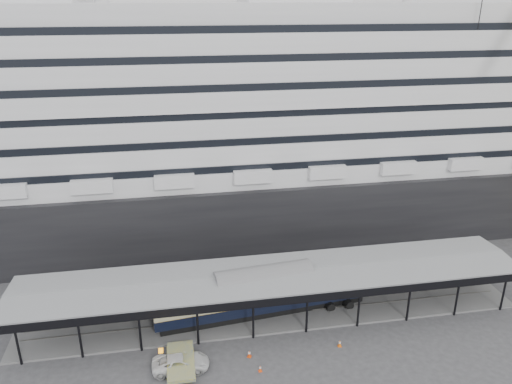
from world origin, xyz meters
The scene contains 8 objects.
ground centered at (0.00, 0.00, 0.00)m, with size 200.00×200.00×0.00m, color #3A3A3C.
cruise_ship centered at (0.05, 32.00, 18.35)m, with size 130.00×30.00×43.90m.
platform_canopy centered at (0.00, 5.00, 2.36)m, with size 56.00×9.18×5.30m.
port_truck centered at (-10.59, -2.61, 0.76)m, with size 2.53×5.48×1.52m, color silver.
pullman_carriage centered at (-1.00, 5.00, 2.91)m, with size 24.79×5.74×24.15m.
traffic_cone_left centered at (-3.80, -1.98, 0.38)m, with size 0.52×0.52×0.77m.
traffic_cone_mid centered at (-3.10, -4.20, 0.34)m, with size 0.39×0.39×0.68m.
traffic_cone_right centered at (5.64, -2.02, 0.37)m, with size 0.42×0.42×0.75m.
Camera 1 is at (-10.22, -41.88, 33.66)m, focal length 35.00 mm.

